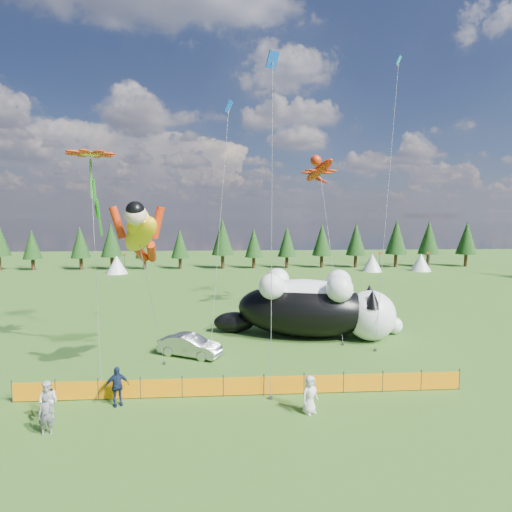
{
  "coord_description": "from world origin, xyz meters",
  "views": [
    {
      "loc": [
        -0.62,
        -21.88,
        8.84
      ],
      "look_at": [
        1.06,
        4.0,
        6.23
      ],
      "focal_mm": 28.0,
      "sensor_mm": 36.0,
      "label": 1
    }
  ],
  "objects": [
    {
      "name": "spectator_b",
      "position": [
        -8.49,
        -4.91,
        0.9
      ],
      "size": [
        0.96,
        0.7,
        1.79
      ],
      "primitive_type": "imported",
      "rotation": [
        0.0,
        0.0,
        -0.23
      ],
      "color": "silver",
      "rests_on": "ground"
    },
    {
      "name": "tree_line",
      "position": [
        0.0,
        45.0,
        4.0
      ],
      "size": [
        90.0,
        4.0,
        8.0
      ],
      "primitive_type": null,
      "color": "black",
      "rests_on": "ground"
    },
    {
      "name": "spectator_c",
      "position": [
        -5.94,
        -3.6,
        0.93
      ],
      "size": [
        1.23,
        0.97,
        1.87
      ],
      "primitive_type": "imported",
      "rotation": [
        0.0,
        0.0,
        0.44
      ],
      "color": "#16223E",
      "rests_on": "ground"
    },
    {
      "name": "diamond_kite_a",
      "position": [
        -0.7,
        6.47,
        15.76
      ],
      "size": [
        1.63,
        5.5,
        17.44
      ],
      "color": "#0B44AF",
      "rests_on": "ground"
    },
    {
      "name": "superhero_kite",
      "position": [
        -5.45,
        -0.02,
        7.84
      ],
      "size": [
        5.62,
        5.74,
        9.9
      ],
      "color": "#E8B90C",
      "rests_on": "ground"
    },
    {
      "name": "gecko_kite",
      "position": [
        7.49,
        14.51,
        12.95
      ],
      "size": [
        4.96,
        13.74,
        16.39
      ],
      "color": "#BA2609",
      "rests_on": "ground"
    },
    {
      "name": "ground",
      "position": [
        0.0,
        0.0,
        0.0
      ],
      "size": [
        160.0,
        160.0,
        0.0
      ],
      "primitive_type": "plane",
      "color": "#16370A",
      "rests_on": "ground"
    },
    {
      "name": "cat_large",
      "position": [
        5.37,
        6.41,
        2.29
      ],
      "size": [
        13.16,
        7.02,
        4.82
      ],
      "rotation": [
        0.0,
        0.0,
        -0.25
      ],
      "color": "black",
      "rests_on": "ground"
    },
    {
      "name": "spectator_e",
      "position": [
        2.9,
        -4.93,
        0.87
      ],
      "size": [
        1.01,
        0.92,
        1.73
      ],
      "primitive_type": "imported",
      "rotation": [
        0.0,
        0.0,
        0.56
      ],
      "color": "silver",
      "rests_on": "ground"
    },
    {
      "name": "festival_tents",
      "position": [
        11.0,
        40.0,
        1.4
      ],
      "size": [
        50.0,
        3.2,
        2.8
      ],
      "primitive_type": null,
      "color": "white",
      "rests_on": "ground"
    },
    {
      "name": "cat_small",
      "position": [
        10.35,
        7.43,
        0.83
      ],
      "size": [
        4.42,
        3.23,
        1.74
      ],
      "rotation": [
        0.0,
        0.0,
        -0.51
      ],
      "color": "black",
      "rests_on": "ground"
    },
    {
      "name": "flower_kite",
      "position": [
        -9.05,
        3.35,
        12.42
      ],
      "size": [
        3.48,
        6.67,
        13.49
      ],
      "color": "#BA2609",
      "rests_on": "ground"
    },
    {
      "name": "diamond_kite_b",
      "position": [
        12.54,
        9.83,
        19.46
      ],
      "size": [
        4.45,
        7.99,
        22.67
      ],
      "color": "#0D95A4",
      "rests_on": "ground"
    },
    {
      "name": "spectator_a",
      "position": [
        -8.09,
        -5.97,
        0.85
      ],
      "size": [
        0.71,
        0.57,
        1.7
      ],
      "primitive_type": "imported",
      "rotation": [
        0.0,
        0.0,
        0.29
      ],
      "color": "#5C5C61",
      "rests_on": "ground"
    },
    {
      "name": "diamond_kite_c",
      "position": [
        1.48,
        -1.92,
        15.63
      ],
      "size": [
        1.05,
        2.03,
        17.14
      ],
      "color": "#0B44AF",
      "rests_on": "ground"
    },
    {
      "name": "car",
      "position": [
        -3.19,
        2.88,
        0.67
      ],
      "size": [
        4.31,
        3.02,
        1.35
      ],
      "primitive_type": "imported",
      "rotation": [
        0.0,
        0.0,
        1.14
      ],
      "color": "#B3B4B8",
      "rests_on": "ground"
    },
    {
      "name": "safety_fence",
      "position": [
        0.0,
        -3.0,
        0.5
      ],
      "size": [
        22.06,
        0.06,
        1.1
      ],
      "color": "#262626",
      "rests_on": "ground"
    }
  ]
}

